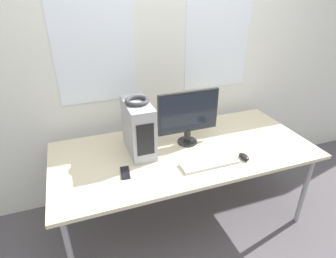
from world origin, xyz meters
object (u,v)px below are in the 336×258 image
(monitor_main, at_px, (188,115))
(mouse, at_px, (244,157))
(pc_tower, at_px, (138,128))
(keyboard, at_px, (210,163))
(cell_phone, at_px, (125,173))
(headphones, at_px, (137,101))

(monitor_main, xyz_separation_m, mouse, (0.31, -0.37, -0.23))
(pc_tower, relative_size, monitor_main, 0.81)
(keyboard, height_order, cell_phone, keyboard)
(headphones, height_order, keyboard, headphones)
(cell_phone, bearing_deg, headphones, 63.00)
(pc_tower, relative_size, cell_phone, 2.71)
(pc_tower, height_order, keyboard, pc_tower)
(mouse, bearing_deg, monitor_main, 129.94)
(mouse, bearing_deg, cell_phone, 171.81)
(monitor_main, height_order, cell_phone, monitor_main)
(cell_phone, bearing_deg, pc_tower, 62.91)
(headphones, relative_size, keyboard, 0.41)
(mouse, relative_size, cell_phone, 0.69)
(pc_tower, distance_m, headphones, 0.22)
(monitor_main, xyz_separation_m, cell_phone, (-0.58, -0.24, -0.25))
(keyboard, height_order, mouse, mouse)
(headphones, relative_size, monitor_main, 0.35)
(monitor_main, height_order, mouse, monitor_main)
(headphones, xyz_separation_m, cell_phone, (-0.17, -0.26, -0.42))
(pc_tower, xyz_separation_m, mouse, (0.71, -0.38, -0.19))
(pc_tower, distance_m, monitor_main, 0.41)
(keyboard, relative_size, cell_phone, 2.91)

